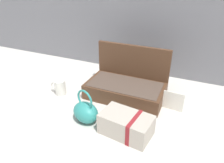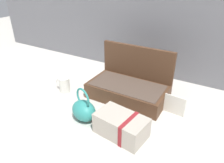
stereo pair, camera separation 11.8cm
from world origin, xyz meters
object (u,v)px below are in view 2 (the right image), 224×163
Objects in this scene: teal_pouch_handbag at (84,110)px; coffee_mug at (64,85)px; info_card_left at (174,105)px; cream_toiletry_bag at (122,126)px; open_suitcase at (129,86)px.

teal_pouch_handbag is 1.76× the size of coffee_mug.
teal_pouch_handbag is 0.35m from coffee_mug.
teal_pouch_handbag reaches higher than info_card_left.
cream_toiletry_bag is at bearing -1.84° from teal_pouch_handbag.
open_suitcase is 0.37m from cream_toiletry_bag.
open_suitcase is 2.51× the size of teal_pouch_handbag.
info_card_left reaches higher than cream_toiletry_bag.
open_suitcase reaches higher than coffee_mug.
open_suitcase reaches higher than info_card_left.
teal_pouch_handbag is 0.24m from cream_toiletry_bag.
cream_toiletry_bag is 0.35m from info_card_left.
cream_toiletry_bag is at bearing -18.99° from coffee_mug.
coffee_mug is 0.73m from info_card_left.
open_suitcase is at bearing 176.91° from info_card_left.
cream_toiletry_bag is at bearing -115.57° from info_card_left.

